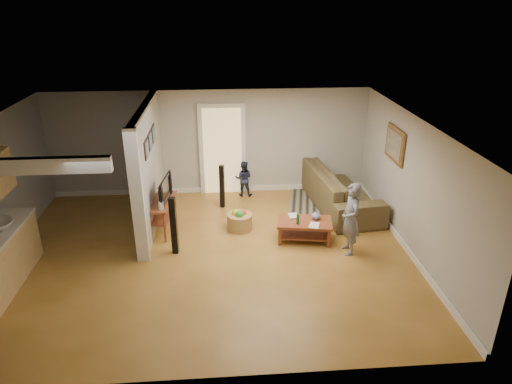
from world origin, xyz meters
TOP-DOWN VIEW (x-y plane):
  - ground at (0.00, 0.00)m, footprint 7.50×7.50m
  - room_shell at (-1.07, 0.43)m, footprint 7.54×6.02m
  - area_rug at (3.00, 1.93)m, footprint 2.69×2.18m
  - sofa at (2.93, 2.00)m, footprint 1.45×2.96m
  - coffee_table at (1.87, 0.43)m, footprint 1.15×0.79m
  - tv_console at (-0.94, 1.01)m, footprint 0.53×1.11m
  - speaker_left at (-0.64, 0.13)m, footprint 0.13×0.13m
  - speaker_right at (0.26, 2.08)m, footprint 0.12×0.12m
  - toy_basket at (0.61, 0.97)m, footprint 0.52×0.52m
  - child at (2.61, -0.10)m, footprint 0.38×0.53m
  - toddler at (0.78, 2.70)m, footprint 0.47×0.39m

SIDE VIEW (x-z plane):
  - ground at x=0.00m, z-range 0.00..0.00m
  - sofa at x=2.93m, z-range -0.42..0.42m
  - child at x=2.61m, z-range -0.70..0.70m
  - toddler at x=0.78m, z-range -0.43..0.43m
  - area_rug at x=3.00m, z-range 0.00..0.01m
  - toy_basket at x=0.61m, z-range -0.04..0.42m
  - coffee_table at x=1.87m, z-range 0.01..0.64m
  - speaker_right at x=0.26m, z-range 0.00..1.01m
  - speaker_left at x=-0.64m, z-range 0.00..1.13m
  - tv_console at x=-0.94m, z-range 0.15..1.08m
  - room_shell at x=-1.07m, z-range 0.20..2.72m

